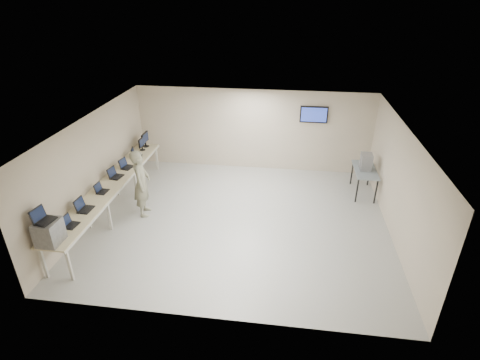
# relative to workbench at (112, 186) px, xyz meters

# --- Properties ---
(room) EXTENTS (8.01, 7.01, 2.81)m
(room) POSITION_rel_workbench_xyz_m (3.62, 0.06, 0.58)
(room) COLOR #B1B1AC
(room) RESTS_ON ground
(workbench) EXTENTS (0.76, 6.00, 0.90)m
(workbench) POSITION_rel_workbench_xyz_m (0.00, 0.00, 0.00)
(workbench) COLOR #D0BA8F
(workbench) RESTS_ON ground
(equipment_box) EXTENTS (0.45, 0.51, 0.53)m
(equipment_box) POSITION_rel_workbench_xyz_m (-0.06, -2.75, 0.34)
(equipment_box) COLOR gray
(equipment_box) RESTS_ON workbench
(laptop_on_box) EXTENTS (0.38, 0.44, 0.31)m
(laptop_on_box) POSITION_rel_workbench_xyz_m (-0.12, -2.75, 0.69)
(laptop_on_box) COLOR black
(laptop_on_box) RESTS_ON equipment_box
(laptop_0) EXTENTS (0.30, 0.35, 0.26)m
(laptop_0) POSITION_rel_workbench_xyz_m (-0.02, -2.10, 0.14)
(laptop_0) COLOR black
(laptop_0) RESTS_ON workbench
(laptop_1) EXTENTS (0.34, 0.40, 0.31)m
(laptop_1) POSITION_rel_workbench_xyz_m (-0.06, -1.41, 0.15)
(laptop_1) COLOR black
(laptop_1) RESTS_ON workbench
(laptop_2) EXTENTS (0.29, 0.34, 0.25)m
(laptop_2) POSITION_rel_workbench_xyz_m (-0.05, -0.50, 0.14)
(laptop_2) COLOR black
(laptop_2) RESTS_ON workbench
(laptop_3) EXTENTS (0.36, 0.42, 0.29)m
(laptop_3) POSITION_rel_workbench_xyz_m (-0.06, 0.38, 0.15)
(laptop_3) COLOR black
(laptop_3) RESTS_ON workbench
(laptop_4) EXTENTS (0.37, 0.42, 0.29)m
(laptop_4) POSITION_rel_workbench_xyz_m (-0.01, 1.03, 0.15)
(laptop_4) COLOR black
(laptop_4) RESTS_ON workbench
(laptop_5) EXTENTS (0.40, 0.43, 0.29)m
(laptop_5) POSITION_rel_workbench_xyz_m (-0.02, 1.85, 0.15)
(laptop_5) COLOR black
(laptop_5) RESTS_ON workbench
(monitor_near) EXTENTS (0.19, 0.43, 0.42)m
(monitor_near) POSITION_rel_workbench_xyz_m (-0.01, 2.42, 0.33)
(monitor_near) COLOR black
(monitor_near) RESTS_ON workbench
(monitor_far) EXTENTS (0.22, 0.49, 0.49)m
(monitor_far) POSITION_rel_workbench_xyz_m (-0.01, 2.75, 0.37)
(monitor_far) COLOR black
(monitor_far) RESTS_ON workbench
(soldier) EXTENTS (0.58, 0.77, 1.92)m
(soldier) POSITION_rel_workbench_xyz_m (0.89, 0.01, 0.13)
(soldier) COLOR #5D5F53
(soldier) RESTS_ON ground
(side_table) EXTENTS (0.64, 1.38, 0.83)m
(side_table) POSITION_rel_workbench_xyz_m (7.19, 2.04, -0.08)
(side_table) COLOR gray
(side_table) RESTS_ON ground
(storage_bins) EXTENTS (0.32, 0.36, 0.51)m
(storage_bins) POSITION_rel_workbench_xyz_m (7.17, 2.04, 0.25)
(storage_bins) COLOR #969799
(storage_bins) RESTS_ON side_table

